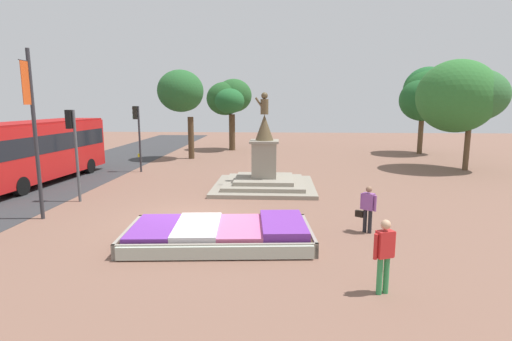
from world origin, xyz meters
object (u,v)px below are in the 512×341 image
object	(u,v)px
pedestrian_with_handbag	(367,207)
pedestrian_near_planter	(384,251)
traffic_light_far_corner	(137,127)
flower_planter	(221,234)
traffic_light_mid_block	(73,138)
city_bus	(35,148)
statue_monument	(264,173)
banner_pole	(34,131)

from	to	relation	value
pedestrian_with_handbag	pedestrian_near_planter	bearing A→B (deg)	-97.52
traffic_light_far_corner	pedestrian_with_handbag	world-z (taller)	traffic_light_far_corner
flower_planter	traffic_light_far_corner	size ratio (longest dim) A/B	1.46
traffic_light_far_corner	traffic_light_mid_block	bearing A→B (deg)	-90.92
city_bus	flower_planter	bearing A→B (deg)	-37.35
traffic_light_far_corner	statue_monument	bearing A→B (deg)	-28.22
traffic_light_far_corner	pedestrian_with_handbag	bearing A→B (deg)	-43.64
flower_planter	traffic_light_far_corner	xyz separation A→B (m)	(-6.98, 12.45, 2.52)
pedestrian_near_planter	city_bus	bearing A→B (deg)	142.71
city_bus	pedestrian_near_planter	size ratio (longest dim) A/B	5.80
traffic_light_mid_block	traffic_light_far_corner	distance (m)	7.61
statue_monument	banner_pole	distance (m)	10.44
traffic_light_mid_block	traffic_light_far_corner	bearing A→B (deg)	89.08
flower_planter	traffic_light_mid_block	size ratio (longest dim) A/B	1.49
pedestrian_with_handbag	traffic_light_far_corner	bearing A→B (deg)	136.36
traffic_light_mid_block	pedestrian_with_handbag	size ratio (longest dim) A/B	2.52
traffic_light_mid_block	city_bus	bearing A→B (deg)	137.87
city_bus	traffic_light_mid_block	bearing A→B (deg)	-42.13
pedestrian_with_handbag	pedestrian_near_planter	world-z (taller)	pedestrian_near_planter
flower_planter	traffic_light_far_corner	world-z (taller)	traffic_light_far_corner
banner_pole	pedestrian_near_planter	size ratio (longest dim) A/B	3.54
traffic_light_far_corner	pedestrian_near_planter	distance (m)	19.27
banner_pole	flower_planter	bearing A→B (deg)	-16.79
traffic_light_far_corner	banner_pole	distance (m)	10.32
traffic_light_far_corner	banner_pole	bearing A→B (deg)	-90.68
banner_pole	city_bus	bearing A→B (deg)	122.80
city_bus	pedestrian_with_handbag	xyz separation A→B (m)	(16.03, -7.36, -1.02)
traffic_light_mid_block	pedestrian_near_planter	size ratio (longest dim) A/B	2.28
statue_monument	banner_pole	size ratio (longest dim) A/B	0.81
traffic_light_mid_block	pedestrian_near_planter	distance (m)	13.95
traffic_light_mid_block	pedestrian_near_planter	bearing A→B (deg)	-35.32
banner_pole	pedestrian_with_handbag	size ratio (longest dim) A/B	3.90
traffic_light_mid_block	pedestrian_with_handbag	bearing A→B (deg)	-16.84
traffic_light_mid_block	traffic_light_far_corner	xyz separation A→B (m)	(0.12, 7.61, 0.00)
traffic_light_far_corner	flower_planter	bearing A→B (deg)	-60.71
banner_pole	city_bus	xyz separation A→B (m)	(-4.16, 6.45, -1.41)
traffic_light_mid_block	banner_pole	world-z (taller)	banner_pole
flower_planter	pedestrian_near_planter	xyz separation A→B (m)	(4.18, -3.16, 0.74)
traffic_light_mid_block	statue_monument	bearing A→B (deg)	22.03
statue_monument	traffic_light_mid_block	xyz separation A→B (m)	(-8.16, -3.30, 2.02)
pedestrian_with_handbag	pedestrian_near_planter	distance (m)	4.45
city_bus	statue_monument	bearing A→B (deg)	-2.15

